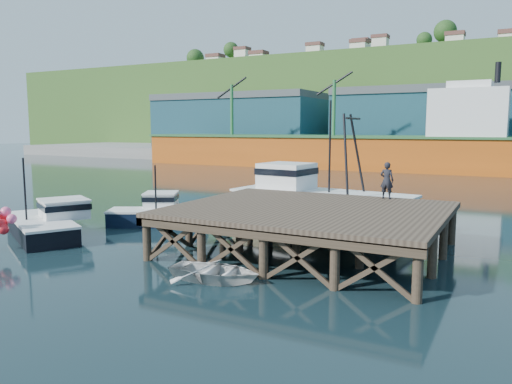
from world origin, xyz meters
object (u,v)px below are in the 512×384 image
Objects in this scene: trawler at (317,198)px; dinghy at (215,271)px; boat_navy at (159,212)px; boat_black at (47,222)px; dockworker at (387,180)px.

trawler is 13.03m from dinghy.
boat_black is (-3.11, -5.48, 0.05)m from boat_navy.
dockworker is at bearing -26.32° from dinghy.
boat_navy is 11.89m from dinghy.
boat_navy is 13.36m from dockworker.
boat_black is at bearing 74.00° from dinghy.
boat_black is 18.01m from dockworker.
trawler is 6.00× the size of dockworker.
dockworker is at bearing -17.79° from boat_navy.
trawler is 5.77m from dockworker.
dinghy is 11.28m from dockworker.
boat_black reaches higher than boat_navy.
dinghy is (0.84, -12.96, -1.15)m from trawler.
trawler reaches higher than dockworker.
boat_navy is at bearing 13.25° from dockworker.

